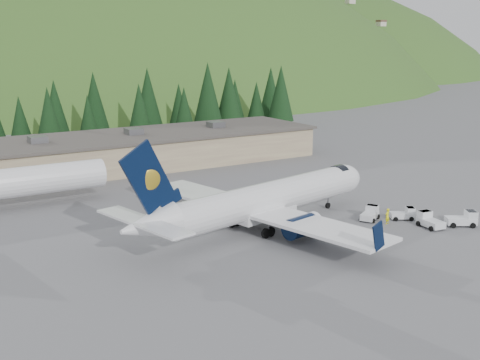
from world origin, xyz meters
name	(u,v)px	position (x,y,z in m)	size (l,w,h in m)	color
ground	(269,226)	(0.00, 0.00, 0.00)	(600.00, 600.00, 0.00)	#59595D
airliner	(263,201)	(-0.98, -0.21, 3.04)	(34.15, 32.27, 11.39)	white
baggage_tug_a	(370,214)	(11.20, -3.93, 0.68)	(3.17, 2.70, 1.52)	silver
baggage_tug_b	(404,214)	(14.49, -5.95, 0.63)	(2.95, 2.56, 1.41)	silver
baggage_tug_c	(429,221)	(14.59, -9.38, 0.73)	(2.17, 3.22, 1.63)	silver
terminal_building	(104,153)	(-5.01, 38.00, 2.62)	(71.00, 17.00, 6.10)	#8E745D
baggage_tug_d	(464,219)	(18.14, -11.09, 0.76)	(3.54, 3.09, 1.70)	silver
ramp_worker	(387,216)	(11.54, -6.19, 0.89)	(0.65, 0.43, 1.78)	yellow
tree_line	(52,108)	(-6.54, 61.09, 7.51)	(113.01, 18.92, 14.18)	black
hills	(110,263)	(53.34, 207.38, -82.80)	(614.00, 330.00, 300.00)	#324C1C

